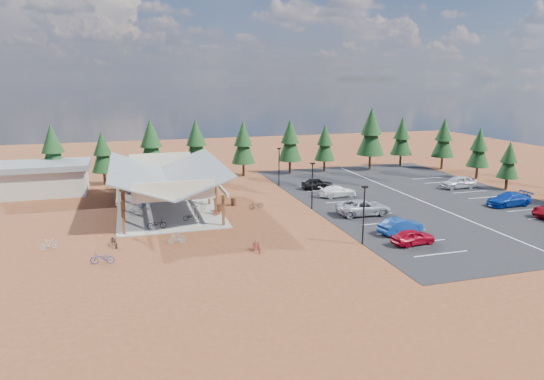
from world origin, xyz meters
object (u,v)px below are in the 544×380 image
object	(u,v)px
outbuilding	(43,178)
bike_8	(114,241)
bike_16	(256,205)
bike_9	(49,244)
bike_pavilion	(166,174)
car_1	(400,226)
car_8	(458,182)
bike_2	(146,204)
bike_13	(177,238)
bike_15	(220,211)
lamp_post_2	(279,164)
bike_3	(133,190)
trash_bin_0	(219,208)
bike_5	(198,205)
car_0	(413,237)
lamp_post_0	(364,211)
bike_11	(256,246)
bike_7	(178,187)
car_2	(364,207)
car_4	(317,184)
bike_4	(191,216)
bike_0	(157,224)
bike_6	(175,195)
trash_bin_1	(234,202)
lamp_post_1	(312,182)
car_3	(338,191)
bike_10	(102,258)
car_7	(509,199)
bike_1	(136,210)

from	to	relation	value
outbuilding	bike_8	size ratio (longest dim) A/B	5.89
bike_16	bike_9	bearing A→B (deg)	-82.73
bike_pavilion	car_1	bearing A→B (deg)	-37.93
car_8	bike_2	bearing A→B (deg)	-91.85
bike_13	bike_15	world-z (taller)	bike_15
lamp_post_2	bike_3	world-z (taller)	lamp_post_2
trash_bin_0	bike_16	distance (m)	4.17
bike_5	car_0	distance (m)	22.86
bike_8	bike_13	bearing A→B (deg)	-23.53
outbuilding	lamp_post_0	world-z (taller)	lamp_post_0
bike_15	bike_pavilion	bearing A→B (deg)	18.31
bike_11	car_0	distance (m)	13.42
bike_7	car_0	bearing A→B (deg)	-160.62
car_2	car_4	bearing A→B (deg)	3.28
bike_4	car_8	bearing A→B (deg)	-87.94
bike_7	bike_16	xyz separation A→B (m)	(7.34, -10.93, -0.19)
bike_0	car_0	distance (m)	23.25
bike_6	trash_bin_0	bearing A→B (deg)	-137.70
bike_16	bike_pavilion	bearing A→B (deg)	-122.37
trash_bin_1	lamp_post_2	bearing A→B (deg)	45.84
lamp_post_2	bike_11	size ratio (longest dim) A/B	3.17
lamp_post_2	outbuilding	bearing A→B (deg)	172.15
lamp_post_1	bike_7	bearing A→B (deg)	135.64
car_1	bike_8	bearing A→B (deg)	70.51
bike_0	car_4	bearing A→B (deg)	-62.06
lamp_post_1	bike_15	size ratio (longest dim) A/B	3.13
bike_13	car_3	xyz separation A→B (m)	(20.27, 11.64, 0.24)
bike_16	car_2	distance (m)	11.51
outbuilding	lamp_post_2	xyz separation A→B (m)	(29.00, -4.00, 0.95)
lamp_post_0	bike_3	bearing A→B (deg)	126.97
lamp_post_2	bike_10	size ratio (longest dim) A/B	2.82
bike_9	bike_5	bearing A→B (deg)	-79.80
lamp_post_1	bike_5	distance (m)	12.51
car_4	bike_10	bearing A→B (deg)	128.82
car_0	bike_pavilion	bearing A→B (deg)	40.13
lamp_post_2	bike_7	world-z (taller)	lamp_post_2
bike_15	car_3	distance (m)	15.60
outbuilding	bike_0	distance (m)	22.50
outbuilding	car_8	distance (m)	52.19
car_3	car_7	size ratio (longest dim) A/B	0.88
outbuilding	trash_bin_0	distance (m)	23.90
bike_3	bike_16	xyz separation A→B (m)	(12.78, -10.73, -0.10)
lamp_post_2	car_0	bearing A→B (deg)	-80.84
bike_13	car_3	bearing A→B (deg)	113.20
bike_15	bike_11	bearing A→B (deg)	155.82
bike_1	bike_8	world-z (taller)	bike_1
bike_10	bike_15	world-z (taller)	bike_15
trash_bin_0	bike_0	distance (m)	8.04
bike_5	bike_16	size ratio (longest dim) A/B	0.96
trash_bin_1	bike_15	xyz separation A→B (m)	(-2.20, -3.59, 0.04)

